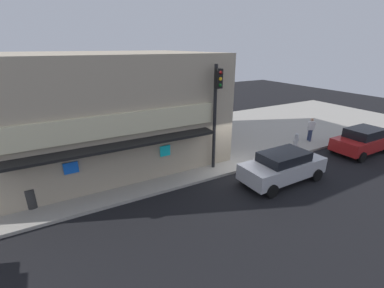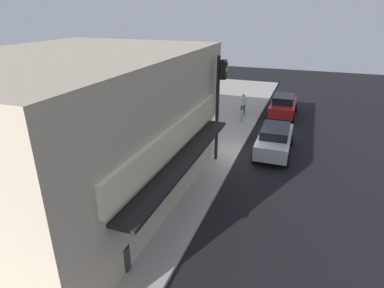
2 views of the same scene
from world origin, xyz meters
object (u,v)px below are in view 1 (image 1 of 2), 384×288
(trash_can, at_px, (31,198))
(parked_car_silver, at_px, (283,166))
(potted_plant_by_doorway, at_px, (177,160))
(traffic_light, at_px, (216,105))
(pedestrian, at_px, (311,128))
(fire_hydrant, at_px, (296,140))
(parked_car_red, at_px, (363,140))

(trash_can, bearing_deg, parked_car_silver, -16.55)
(potted_plant_by_doorway, bearing_deg, parked_car_silver, -41.63)
(traffic_light, xyz_separation_m, parked_car_silver, (2.31, -2.76, -2.86))
(traffic_light, relative_size, trash_can, 6.35)
(pedestrian, bearing_deg, trash_can, 179.41)
(fire_hydrant, relative_size, trash_can, 1.06)
(fire_hydrant, relative_size, parked_car_red, 0.22)
(fire_hydrant, distance_m, parked_car_red, 4.04)
(potted_plant_by_doorway, bearing_deg, trash_can, -176.75)
(traffic_light, bearing_deg, parked_car_silver, -50.13)
(pedestrian, distance_m, potted_plant_by_doorway, 10.32)
(trash_can, height_order, parked_car_red, parked_car_red)
(fire_hydrant, bearing_deg, parked_car_silver, -146.94)
(fire_hydrant, xyz_separation_m, pedestrian, (1.75, 0.29, 0.47))
(fire_hydrant, relative_size, parked_car_silver, 0.20)
(trash_can, bearing_deg, fire_hydrant, -1.73)
(fire_hydrant, height_order, trash_can, fire_hydrant)
(trash_can, xyz_separation_m, parked_car_red, (18.60, -3.08, 0.26))
(traffic_light, relative_size, parked_car_silver, 1.22)
(traffic_light, xyz_separation_m, trash_can, (-8.84, 0.55, -3.11))
(pedestrian, height_order, potted_plant_by_doorway, pedestrian)
(potted_plant_by_doorway, distance_m, parked_car_red, 12.13)
(traffic_light, relative_size, pedestrian, 3.33)
(parked_car_silver, xyz_separation_m, parked_car_red, (7.45, 0.23, 0.01))
(potted_plant_by_doorway, bearing_deg, fire_hydrant, -5.77)
(parked_car_silver, bearing_deg, trash_can, 163.45)
(parked_car_silver, bearing_deg, pedestrian, 27.11)
(trash_can, relative_size, parked_car_red, 0.21)
(fire_hydrant, xyz_separation_m, potted_plant_by_doorway, (-8.54, 0.86, 0.04))
(trash_can, relative_size, potted_plant_by_doorway, 0.96)
(potted_plant_by_doorway, height_order, parked_car_red, parked_car_red)
(traffic_light, height_order, fire_hydrant, traffic_light)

